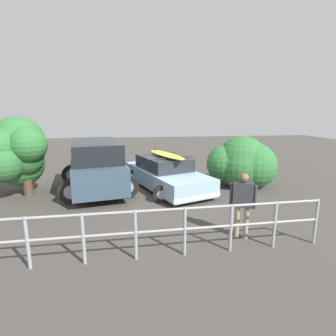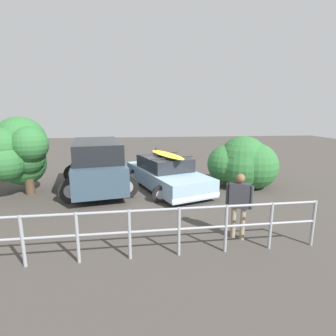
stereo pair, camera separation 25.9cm
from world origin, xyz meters
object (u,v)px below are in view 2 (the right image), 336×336
suv_car (97,165)px  person_bystander (239,200)px  bush_near_right (19,152)px  bush_near_left (245,165)px  sedan_car (166,173)px

suv_car → person_bystander: size_ratio=2.87×
suv_car → bush_near_right: (2.69, 0.26, 0.58)m
bush_near_left → sedan_car: bearing=-2.7°
bush_near_left → bush_near_right: 8.52m
person_bystander → sedan_car: bearing=-74.2°
bush_near_right → bush_near_left: bearing=-179.6°
suv_car → person_bystander: suv_car is taller
person_bystander → bush_near_right: bush_near_right is taller
suv_car → bush_near_left: size_ratio=1.70×
sedan_car → suv_car: suv_car is taller
suv_car → person_bystander: 5.95m
sedan_car → suv_car: size_ratio=1.06×
sedan_car → person_bystander: (-1.26, 4.45, 0.36)m
suv_car → bush_near_right: 2.76m
suv_car → bush_near_right: size_ratio=1.62×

